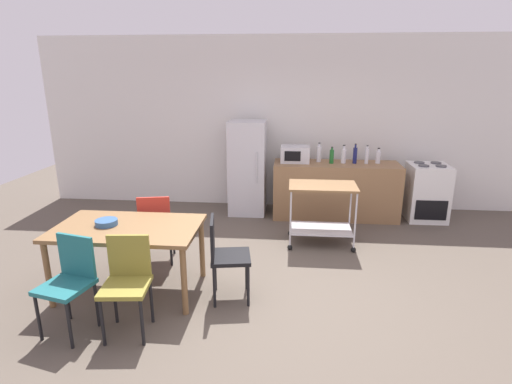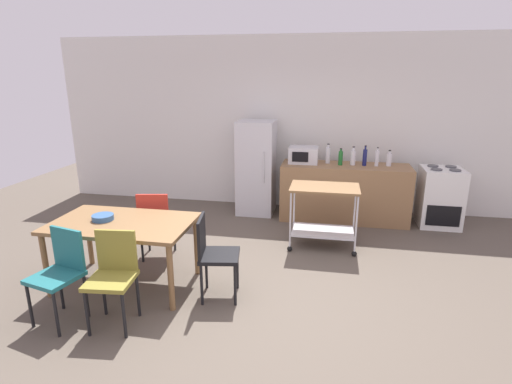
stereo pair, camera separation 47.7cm
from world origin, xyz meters
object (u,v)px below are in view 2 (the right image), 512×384
refrigerator (256,168)px  bottle_soy_sauce (328,155)px  kitchen_cart (324,206)px  chair_red (156,220)px  bottle_olive_oil (341,158)px  chair_black (213,251)px  bottle_soda (377,158)px  microwave (303,155)px  chair_teal (60,270)px  bottle_hot_sauce (353,157)px  stove_oven (440,197)px  chair_olive (113,272)px  bottle_sesame_oil (365,157)px  bottle_vinegar (389,159)px  dining_table (123,228)px  fruit_bowl (103,217)px

refrigerator → bottle_soy_sauce: 1.19m
kitchen_cart → chair_red: bearing=-159.5°
kitchen_cart → bottle_olive_oil: bottle_olive_oil is taller
chair_black → bottle_soda: bearing=-44.0°
refrigerator → microwave: bearing=-4.3°
chair_teal → bottle_olive_oil: 4.24m
chair_red → bottle_soy_sauce: bottle_soy_sauce is taller
chair_teal → bottle_hot_sauce: bearing=64.2°
bottle_soda → stove_oven: bearing=0.1°
chair_black → chair_olive: size_ratio=1.00×
chair_red → microwave: 2.63m
chair_red → bottle_sesame_oil: bearing=-154.8°
refrigerator → bottle_sesame_oil: bearing=-2.5°
kitchen_cart → bottle_vinegar: 1.60m
stove_oven → refrigerator: (-2.90, 0.08, 0.32)m
refrigerator → chair_black: bearing=-88.6°
dining_table → chair_teal: (-0.26, -0.72, -0.15)m
chair_olive → bottle_vinegar: 4.40m
chair_black → bottle_vinegar: size_ratio=3.59×
chair_black → stove_oven: stove_oven is taller
bottle_hot_sauce → bottle_soda: bottle_soda is taller
bottle_vinegar → fruit_bowl: 4.24m
bottle_hot_sauce → refrigerator: bearing=177.5°
bottle_olive_oil → bottle_vinegar: size_ratio=1.07×
dining_table → bottle_olive_oil: size_ratio=5.63×
chair_teal → bottle_hot_sauce: size_ratio=3.05×
bottle_vinegar → kitchen_cart: bearing=-128.0°
kitchen_cart → refrigerator: bearing=132.8°
bottle_sesame_oil → fruit_bowl: bottle_sesame_oil is taller
chair_black → bottle_vinegar: bearing=-46.1°
refrigerator → bottle_hot_sauce: refrigerator is taller
chair_teal → bottle_sesame_oil: 4.50m
chair_black → refrigerator: bearing=-8.1°
bottle_hot_sauce → bottle_sesame_oil: bottle_sesame_oil is taller
chair_black → bottle_hot_sauce: 3.13m
bottle_soda → chair_black: bearing=-124.5°
bottle_olive_oil → bottle_sesame_oil: (0.37, 0.03, 0.02)m
chair_olive → microwave: (1.49, 3.32, 0.51)m
kitchen_cart → fruit_bowl: kitchen_cart is taller
stove_oven → bottle_soda: bearing=-179.9°
stove_oven → bottle_soda: (-0.99, -0.00, 0.58)m
stove_oven → bottle_soda: 1.14m
bottle_vinegar → chair_black: bearing=-126.6°
bottle_soda → dining_table: bearing=-137.6°
microwave → bottle_soy_sauce: bearing=8.0°
refrigerator → bottle_soy_sauce: bearing=-0.2°
kitchen_cart → bottle_soda: (0.76, 1.17, 0.46)m
bottle_soy_sauce → chair_black: bearing=-111.7°
microwave → bottle_soy_sauce: bottle_soy_sauce is taller
chair_red → bottle_olive_oil: (2.26, 1.91, 0.50)m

